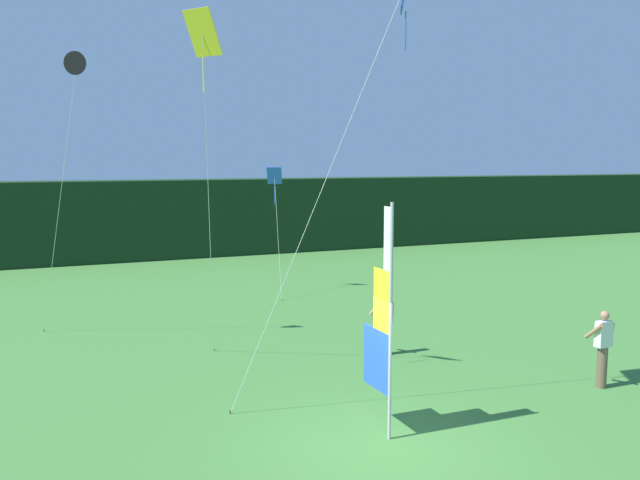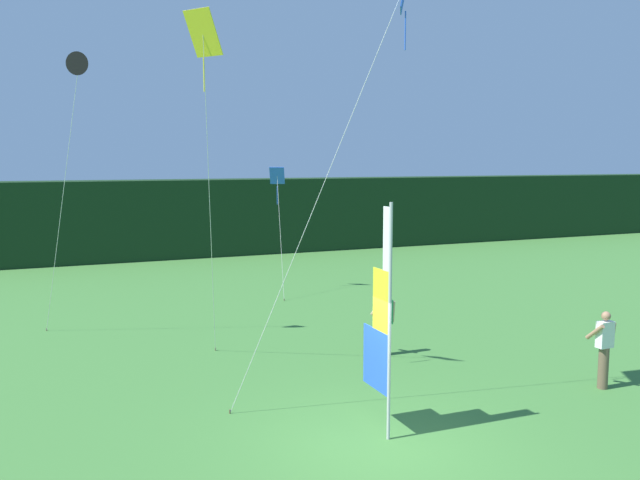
# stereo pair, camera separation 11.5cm
# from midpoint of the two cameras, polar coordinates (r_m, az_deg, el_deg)

# --- Properties ---
(ground_plane) EXTENTS (120.00, 120.00, 0.00)m
(ground_plane) POSITION_cam_midpoint_polar(r_m,az_deg,el_deg) (12.27, 5.71, -17.09)
(ground_plane) COLOR #3D7533
(distant_treeline) EXTENTS (80.00, 2.40, 3.97)m
(distant_treeline) POSITION_cam_midpoint_polar(r_m,az_deg,el_deg) (34.55, -13.68, 1.79)
(distant_treeline) COLOR black
(distant_treeline) RESTS_ON ground
(banner_flag) EXTENTS (0.06, 1.03, 4.27)m
(banner_flag) POSITION_cam_midpoint_polar(r_m,az_deg,el_deg) (12.00, 5.64, -7.29)
(banner_flag) COLOR #B7B7BC
(banner_flag) RESTS_ON ground
(person_near_banner) EXTENTS (0.55, 0.48, 1.66)m
(person_near_banner) POSITION_cam_midpoint_polar(r_m,az_deg,el_deg) (17.04, 5.84, -7.02)
(person_near_banner) COLOR brown
(person_near_banner) RESTS_ON ground
(person_mid_field) EXTENTS (0.55, 0.48, 1.73)m
(person_mid_field) POSITION_cam_midpoint_polar(r_m,az_deg,el_deg) (15.83, 23.60, -8.53)
(person_mid_field) COLOR brown
(person_mid_field) RESTS_ON ground
(kite_blue_diamond_0) EXTENTS (0.76, 2.16, 4.72)m
(kite_blue_diamond_0) POSITION_cam_midpoint_polar(r_m,az_deg,el_deg) (24.79, -3.58, 5.08)
(kite_blue_diamond_0) COLOR brown
(kite_blue_diamond_0) RESTS_ON ground
(kite_yellow_diamond_1) EXTENTS (1.18, 3.19, 8.04)m
(kite_yellow_diamond_1) POSITION_cam_midpoint_polar(r_m,az_deg,el_deg) (14.47, -9.81, 15.82)
(kite_yellow_diamond_1) COLOR brown
(kite_yellow_diamond_1) RESTS_ON ground
(kite_blue_diamond_2) EXTENTS (3.39, 1.66, 8.71)m
(kite_blue_diamond_2) POSITION_cam_midpoint_polar(r_m,az_deg,el_deg) (12.92, 7.02, 19.62)
(kite_blue_diamond_2) COLOR brown
(kite_blue_diamond_2) RESTS_ON ground
(kite_black_delta_4) EXTENTS (1.43, 2.41, 7.74)m
(kite_black_delta_4) POSITION_cam_midpoint_polar(r_m,az_deg,el_deg) (18.49, -20.03, 13.96)
(kite_black_delta_4) COLOR brown
(kite_black_delta_4) RESTS_ON ground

